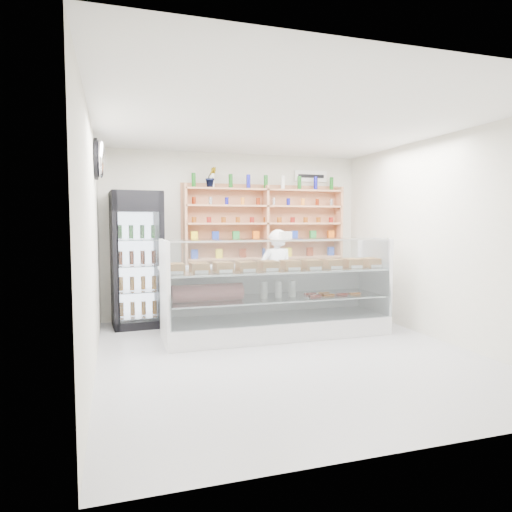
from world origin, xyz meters
name	(u,v)px	position (x,y,z in m)	size (l,w,h in m)	color
room	(288,241)	(0.00, 0.00, 1.40)	(5.00, 5.00, 5.00)	#9C9DA1
display_counter	(277,309)	(0.19, 0.92, 0.38)	(3.21, 0.96, 1.40)	white
shop_worker	(276,277)	(0.43, 1.61, 0.75)	(0.55, 0.36, 1.51)	white
drinks_cooler	(137,259)	(-1.69, 2.13, 1.05)	(0.80, 0.78, 2.10)	black
wall_shelving	(266,224)	(0.50, 2.34, 1.59)	(2.84, 0.28, 1.33)	tan
potted_plant	(211,177)	(-0.46, 2.34, 2.37)	(0.19, 0.15, 0.34)	#1E6626
security_mirror	(100,159)	(-2.17, 1.20, 2.45)	(0.15, 0.50, 0.50)	silver
wall_sign	(311,176)	(1.40, 2.47, 2.45)	(0.62, 0.03, 0.20)	white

